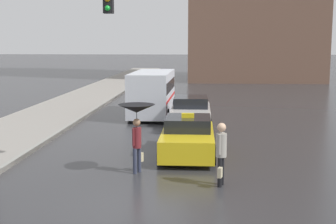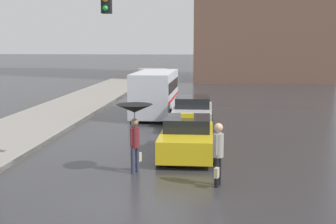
# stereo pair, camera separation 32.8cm
# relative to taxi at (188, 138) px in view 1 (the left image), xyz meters

# --- Properties ---
(ground_plane) EXTENTS (300.00, 300.00, 0.00)m
(ground_plane) POSITION_rel_taxi_xyz_m (-1.10, -5.86, -0.63)
(ground_plane) COLOR #2D2D30
(taxi) EXTENTS (1.91, 4.12, 1.51)m
(taxi) POSITION_rel_taxi_xyz_m (0.00, 0.00, 0.00)
(taxi) COLOR gold
(taxi) RESTS_ON ground_plane
(sedan_red) EXTENTS (1.91, 4.39, 1.41)m
(sedan_red) POSITION_rel_taxi_xyz_m (-0.01, 5.74, 0.03)
(sedan_red) COLOR #B7B2AD
(sedan_red) RESTS_ON ground_plane
(ambulance_van) EXTENTS (2.17, 5.71, 2.40)m
(ambulance_van) POSITION_rel_taxi_xyz_m (-2.17, 8.95, 0.70)
(ambulance_van) COLOR silver
(ambulance_van) RESTS_ON ground_plane
(pedestrian_with_umbrella) EXTENTS (1.11, 1.11, 2.12)m
(pedestrian_with_umbrella) POSITION_rel_taxi_xyz_m (-1.48, -2.40, 1.13)
(pedestrian_with_umbrella) COLOR #2D3347
(pedestrian_with_umbrella) RESTS_ON ground_plane
(pedestrian_man) EXTENTS (0.38, 0.59, 1.78)m
(pedestrian_man) POSITION_rel_taxi_xyz_m (1.02, -3.57, 0.40)
(pedestrian_man) COLOR black
(pedestrian_man) RESTS_ON ground_plane
(traffic_light) EXTENTS (3.99, 0.38, 5.91)m
(traffic_light) POSITION_rel_taxi_xyz_m (-4.52, -2.38, 3.49)
(traffic_light) COLOR black
(traffic_light) RESTS_ON ground_plane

